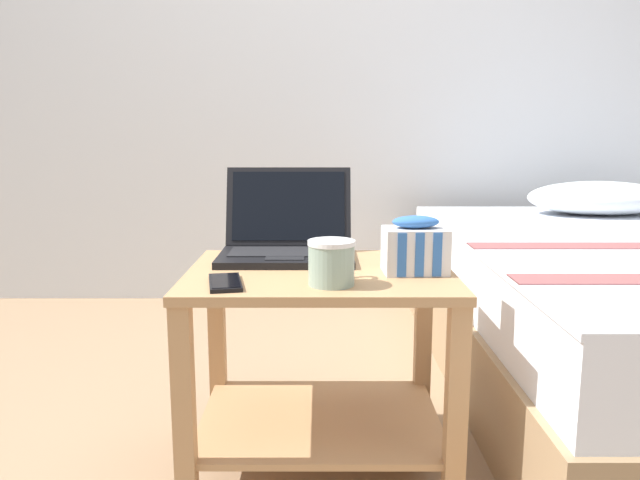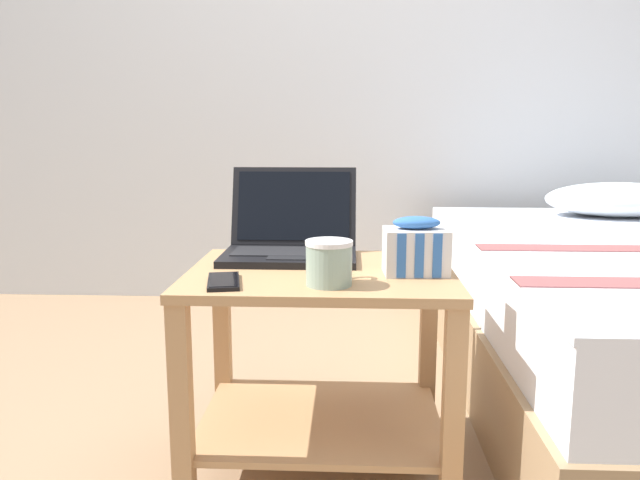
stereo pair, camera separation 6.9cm
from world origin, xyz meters
name	(u,v)px [view 1 (the left image)]	position (x,y,z in m)	size (l,w,h in m)	color
ground_plane	(320,467)	(0.00, 0.00, 0.00)	(8.00, 8.00, 0.00)	#937556
back_wall	(320,43)	(0.00, 1.62, 1.25)	(8.00, 0.05, 2.50)	silver
bedside_table	(320,343)	(0.00, 0.00, 0.33)	(0.63, 0.49, 0.52)	tan
laptop	(287,239)	(-0.09, 0.16, 0.56)	(0.34, 0.30, 0.23)	black
mug_front_left	(332,260)	(0.03, -0.14, 0.57)	(0.10, 0.14, 0.10)	#8CA593
snack_bag	(415,247)	(0.22, -0.03, 0.58)	(0.15, 0.11, 0.14)	silver
cell_phone	(225,282)	(-0.21, -0.14, 0.52)	(0.09, 0.16, 0.01)	black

